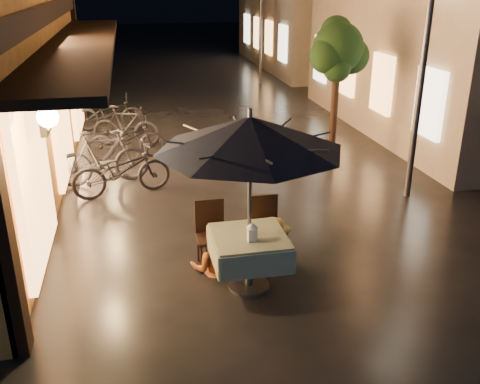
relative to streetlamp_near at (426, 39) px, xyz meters
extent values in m
plane|color=black|center=(-3.00, -2.00, -2.92)|extent=(90.00, 90.00, 0.00)
cube|color=black|center=(-6.47, 2.00, 0.38)|extent=(0.12, 11.00, 0.35)
cube|color=black|center=(-5.90, 2.00, -0.17)|extent=(1.20, 10.50, 0.12)
cube|color=#E2924D|center=(-6.44, -1.50, -1.52)|extent=(0.10, 2.20, 2.40)
cube|color=#E2924D|center=(-6.44, 2.00, -1.52)|extent=(0.10, 2.20, 2.40)
cube|color=#E2924D|center=(-6.44, 5.50, -1.52)|extent=(0.10, 2.20, 2.40)
cube|color=#E2924D|center=(0.95, 1.20, -1.42)|extent=(0.10, 1.00, 1.40)
cube|color=#E2924D|center=(0.95, 3.40, -1.42)|extent=(0.10, 1.00, 1.40)
cube|color=#E2924D|center=(0.95, 5.60, -1.42)|extent=(0.10, 1.00, 1.40)
cube|color=#E2924D|center=(0.95, 7.80, -1.42)|extent=(0.10, 1.00, 1.40)
cube|color=#E2924D|center=(0.95, 12.20, -1.42)|extent=(0.10, 1.00, 1.40)
cube|color=#E2924D|center=(0.95, 14.40, -1.42)|extent=(0.10, 1.00, 1.40)
cube|color=#E2924D|center=(0.95, 16.60, -1.42)|extent=(0.10, 1.00, 1.40)
cube|color=#E2924D|center=(0.95, 18.80, -1.42)|extent=(0.10, 1.00, 1.40)
cylinder|color=black|center=(-0.60, 2.50, -1.82)|extent=(0.16, 0.16, 2.20)
sphere|color=black|center=(-0.60, 2.50, -0.42)|extent=(1.10, 1.10, 1.10)
sphere|color=black|center=(-0.25, 2.60, -0.62)|extent=(0.80, 0.80, 0.80)
sphere|color=black|center=(-0.90, 2.35, -0.57)|extent=(0.76, 0.76, 0.76)
sphere|color=black|center=(-0.55, 2.80, -0.12)|extent=(0.70, 0.70, 0.70)
sphere|color=black|center=(-0.70, 2.25, -0.82)|extent=(0.60, 0.60, 0.60)
cylinder|color=#59595E|center=(0.00, 0.00, -0.92)|extent=(0.12, 0.12, 4.00)
cylinder|color=#59595E|center=(0.00, 12.00, -0.92)|extent=(0.12, 0.12, 4.00)
cylinder|color=#59595E|center=(-3.69, -2.57, -2.56)|extent=(0.10, 0.10, 0.72)
cylinder|color=#59595E|center=(-3.69, -2.57, -2.90)|extent=(0.56, 0.56, 0.04)
cube|color=#284F33|center=(-3.69, -2.57, -2.17)|extent=(0.95, 0.95, 0.06)
cube|color=#284F33|center=(-3.21, -2.57, -2.33)|extent=(0.04, 0.95, 0.33)
cube|color=#284F33|center=(-4.16, -2.57, -2.33)|extent=(0.04, 0.95, 0.33)
cube|color=#284F33|center=(-3.69, -2.10, -2.33)|extent=(0.95, 0.04, 0.33)
cube|color=#284F33|center=(-3.69, -3.05, -2.33)|extent=(0.95, 0.04, 0.33)
cylinder|color=#59595E|center=(-3.69, -2.57, -1.77)|extent=(0.05, 0.05, 2.30)
cone|color=black|center=(-3.69, -2.57, -0.77)|extent=(2.36, 2.36, 0.43)
cylinder|color=#59595E|center=(-3.69, -2.57, -0.52)|extent=(0.06, 0.06, 0.12)
cube|color=black|center=(-4.09, -1.92, -2.47)|extent=(0.42, 0.42, 0.05)
cube|color=black|center=(-4.09, -1.73, -2.22)|extent=(0.42, 0.04, 0.55)
cylinder|color=black|center=(-4.27, -2.10, -2.70)|extent=(0.04, 0.04, 0.43)
cylinder|color=black|center=(-3.91, -2.10, -2.70)|extent=(0.04, 0.04, 0.43)
cylinder|color=black|center=(-4.27, -1.74, -2.70)|extent=(0.04, 0.04, 0.43)
cylinder|color=black|center=(-3.91, -1.74, -2.70)|extent=(0.04, 0.04, 0.43)
cube|color=black|center=(-3.29, -1.92, -2.47)|extent=(0.42, 0.42, 0.05)
cube|color=black|center=(-3.29, -1.73, -2.22)|extent=(0.42, 0.04, 0.55)
cylinder|color=black|center=(-3.47, -2.10, -2.70)|extent=(0.04, 0.04, 0.43)
cylinder|color=black|center=(-3.11, -2.10, -2.70)|extent=(0.04, 0.04, 0.43)
cylinder|color=black|center=(-3.47, -1.74, -2.70)|extent=(0.04, 0.04, 0.43)
cylinder|color=black|center=(-3.11, -1.74, -2.70)|extent=(0.04, 0.04, 0.43)
cube|color=white|center=(-3.69, -2.73, -2.05)|extent=(0.11, 0.11, 0.18)
cube|color=#FFD88C|center=(-3.69, -2.73, -2.06)|extent=(0.07, 0.07, 0.12)
cone|color=white|center=(-3.69, -2.73, -1.92)|extent=(0.16, 0.16, 0.07)
imported|color=#BB5D2A|center=(-4.08, -2.02, -2.21)|extent=(0.78, 0.66, 1.41)
imported|color=gold|center=(-3.22, -2.01, -2.22)|extent=(1.00, 0.72, 1.40)
imported|color=black|center=(-5.35, 1.16, -2.42)|extent=(1.98, 1.07, 0.99)
imported|color=black|center=(-5.71, 1.84, -2.36)|extent=(1.90, 0.77, 1.11)
imported|color=black|center=(-5.24, 3.43, -2.46)|extent=(1.76, 0.61, 0.92)
imported|color=black|center=(-5.24, 4.43, -2.41)|extent=(1.75, 0.98, 1.01)
imported|color=black|center=(-5.67, 6.08, -2.44)|extent=(1.83, 0.66, 0.96)
camera|label=1|loc=(-5.07, -8.68, 0.98)|focal=40.00mm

